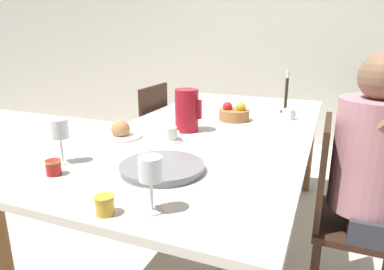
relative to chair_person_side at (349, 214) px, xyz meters
The scene contains 18 objects.
ground_plane 0.90m from the chair_person_side, 161.31° to the left, with size 20.00×20.00×0.00m, color beige.
wall_back 2.85m from the chair_person_side, 105.15° to the left, with size 10.00×0.06×2.60m.
dining_table 0.77m from the chair_person_side, 161.31° to the left, with size 1.05×2.17×0.75m.
chair_person_side is the anchor object (origin of this frame).
chair_opposite 1.56m from the chair_person_side, 156.37° to the left, with size 0.42×0.42×0.90m.
person_seated 0.24m from the chair_person_side, 26.40° to the right, with size 0.39×0.41×1.19m.
red_pitcher 0.92m from the chair_person_side, behind, with size 0.15×0.13×0.23m.
wine_glass_water 1.28m from the chair_person_side, 156.04° to the right, with size 0.07×0.07×0.18m.
wine_glass_juice 1.00m from the chair_person_side, 129.33° to the right, with size 0.07×0.07×0.17m.
teacup_near_person 0.89m from the chair_person_side, behind, with size 0.13×0.13×0.07m.
teacup_across 0.74m from the chair_person_side, 121.27° to the left, with size 0.13×0.13×0.07m.
serving_tray 0.86m from the chair_person_side, 148.55° to the right, with size 0.33×0.33×0.03m.
bread_plate 1.14m from the chair_person_side, behind, with size 0.22×0.22×0.10m.
jam_jar_amber 1.09m from the chair_person_side, 131.97° to the right, with size 0.06×0.06×0.06m.
jam_jar_red 1.25m from the chair_person_side, 150.03° to the right, with size 0.06×0.06×0.06m.
fruit_bowl 0.86m from the chair_person_side, 144.80° to the left, with size 0.18×0.18×0.11m.
candlestick_tall 0.97m from the chair_person_side, 116.65° to the left, with size 0.06×0.06×0.28m.
potted_plant 2.06m from the chair_person_side, 81.21° to the left, with size 0.47×0.47×0.80m.
Camera 1 is at (0.58, -1.75, 1.25)m, focal length 32.00 mm.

